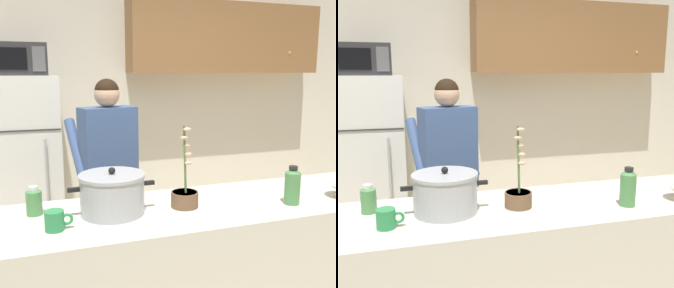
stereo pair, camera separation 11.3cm
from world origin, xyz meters
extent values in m
cube|color=silver|center=(0.00, 2.30, 1.30)|extent=(6.00, 0.12, 2.60)
cube|color=olive|center=(1.20, 2.07, 2.03)|extent=(2.21, 0.34, 0.75)
sphere|color=gold|center=(1.92, 1.90, 1.88)|extent=(0.03, 0.03, 0.03)
cube|color=silver|center=(0.00, 0.00, 0.46)|extent=(2.54, 0.68, 0.92)
cube|color=white|center=(-0.96, 1.85, 0.81)|extent=(0.64, 0.64, 1.62)
cube|color=#333333|center=(-0.96, 1.53, 1.17)|extent=(0.63, 0.01, 0.01)
cylinder|color=#B2B2B7|center=(-0.78, 1.50, 0.73)|extent=(0.02, 0.02, 0.73)
cube|color=#2D2D30|center=(-0.96, 1.83, 1.76)|extent=(0.48, 0.36, 0.28)
cube|color=black|center=(-1.02, 1.65, 1.76)|extent=(0.26, 0.01, 0.18)
cube|color=#59595B|center=(-0.79, 1.65, 1.76)|extent=(0.11, 0.01, 0.21)
cylinder|color=#726656|center=(-0.27, 0.96, 0.39)|extent=(0.11, 0.11, 0.78)
cylinder|color=#726656|center=(-0.41, 0.92, 0.39)|extent=(0.11, 0.11, 0.78)
cube|color=#3F598C|center=(-0.34, 0.94, 1.09)|extent=(0.44, 0.29, 0.62)
sphere|color=#D8A884|center=(-0.34, 0.94, 1.49)|extent=(0.19, 0.19, 0.19)
sphere|color=black|center=(-0.34, 0.94, 1.52)|extent=(0.18, 0.18, 0.18)
cylinder|color=#3F598C|center=(-0.17, 1.10, 1.07)|extent=(0.17, 0.38, 0.48)
cylinder|color=#3F598C|center=(-0.57, 1.01, 1.07)|extent=(0.17, 0.38, 0.48)
cylinder|color=#ADAFB5|center=(-0.48, 0.03, 1.02)|extent=(0.33, 0.33, 0.20)
cylinder|color=#ADAFB5|center=(-0.48, 0.03, 1.12)|extent=(0.34, 0.34, 0.02)
sphere|color=black|center=(-0.48, 0.03, 1.15)|extent=(0.04, 0.04, 0.04)
cube|color=black|center=(-0.68, 0.03, 1.07)|extent=(0.06, 0.02, 0.02)
cube|color=black|center=(-0.29, 0.03, 1.07)|extent=(0.06, 0.02, 0.02)
cylinder|color=#2D8C4C|center=(-0.78, -0.11, 0.97)|extent=(0.09, 0.09, 0.10)
torus|color=#2D8C4C|center=(-0.73, -0.11, 0.97)|extent=(0.06, 0.01, 0.06)
cylinder|color=#4C8C4C|center=(0.49, -0.15, 1.01)|extent=(0.09, 0.09, 0.18)
cone|color=#4C8C4C|center=(0.49, -0.15, 1.11)|extent=(0.09, 0.09, 0.03)
cylinder|color=#262626|center=(0.49, -0.15, 1.13)|extent=(0.05, 0.05, 0.02)
cylinder|color=#4C8C4C|center=(-0.87, 0.14, 0.98)|extent=(0.08, 0.08, 0.12)
cone|color=#4C8C4C|center=(-0.87, 0.14, 1.05)|extent=(0.08, 0.08, 0.02)
cylinder|color=white|center=(-0.87, 0.14, 1.06)|extent=(0.04, 0.04, 0.02)
cylinder|color=brown|center=(-0.09, 0.00, 0.96)|extent=(0.15, 0.15, 0.09)
cylinder|color=#38281E|center=(-0.09, 0.00, 1.00)|extent=(0.14, 0.14, 0.01)
cylinder|color=#4C7238|center=(-0.09, 0.00, 1.19)|extent=(0.01, 0.04, 0.36)
ellipsoid|color=#D8A58C|center=(-0.08, -0.01, 1.17)|extent=(0.04, 0.03, 0.02)
ellipsoid|color=#D8A58C|center=(-0.07, 0.00, 1.21)|extent=(0.04, 0.03, 0.02)
ellipsoid|color=#D8A58C|center=(-0.08, 0.01, 1.26)|extent=(0.04, 0.03, 0.02)
ellipsoid|color=#D8A58C|center=(-0.09, 0.01, 1.30)|extent=(0.04, 0.03, 0.02)
ellipsoid|color=#D8A58C|center=(-0.08, 0.00, 1.35)|extent=(0.04, 0.03, 0.02)
camera|label=1|loc=(-0.83, -1.87, 1.64)|focal=41.03mm
camera|label=2|loc=(-0.72, -1.91, 1.64)|focal=41.03mm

